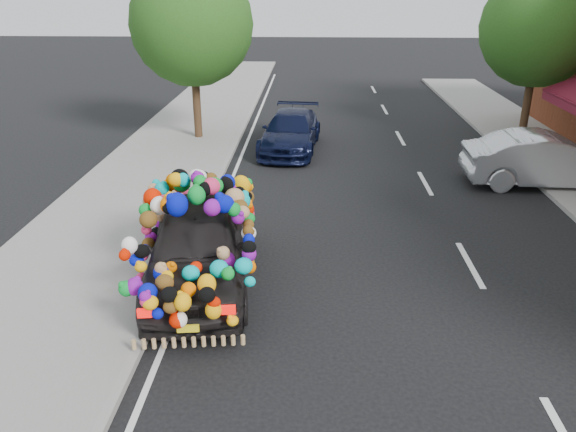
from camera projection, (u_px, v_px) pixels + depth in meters
The scene contains 9 objects.
ground at pixel (295, 261), 11.65m from camera, with size 100.00×100.00×0.00m, color black.
sidewalk at pixel (91, 255), 11.79m from camera, with size 4.00×60.00×0.12m, color gray.
kerb at pixel (182, 256), 11.72m from camera, with size 0.15×60.00×0.13m, color gray.
lane_markings at pixel (470, 264), 11.51m from camera, with size 6.00×50.00×0.01m, color silver, non-canonical shape.
tree_near_sidewalk at pixel (192, 24), 18.99m from camera, with size 4.20×4.20×6.13m.
tree_far_b at pixel (539, 28), 19.05m from camera, with size 4.00×4.00×5.90m.
plush_art_car at pixel (197, 228), 10.43m from camera, with size 2.74×5.00×2.21m.
navy_sedan at pixel (291, 131), 19.07m from camera, with size 1.79×4.41×1.28m, color black.
silver_hatchback at pixel (547, 160), 15.67m from camera, with size 1.58×4.52×1.49m, color #B3B4BA.
Camera 1 is at (0.29, -10.37, 5.38)m, focal length 35.00 mm.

